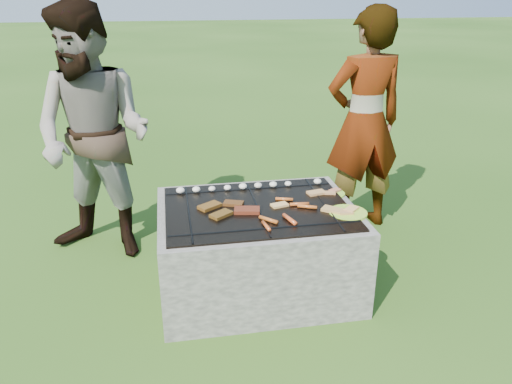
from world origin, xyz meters
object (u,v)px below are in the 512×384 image
(plate_near, at_px, (348,213))
(plate_far, at_px, (332,193))
(fire_pit, at_px, (257,251))
(bystander, at_px, (94,137))
(cook, at_px, (364,122))

(plate_near, bearing_deg, plate_far, 90.07)
(fire_pit, bearing_deg, plate_near, -18.01)
(fire_pit, distance_m, bystander, 1.46)
(fire_pit, xyz_separation_m, plate_far, (0.56, 0.15, 0.33))
(plate_far, bearing_deg, fire_pit, -164.93)
(plate_far, xyz_separation_m, bystander, (-1.64, 0.57, 0.34))
(cook, height_order, bystander, bystander)
(plate_near, bearing_deg, bystander, 151.21)
(fire_pit, relative_size, cook, 0.71)
(plate_far, relative_size, cook, 0.13)
(plate_far, distance_m, cook, 0.91)
(plate_far, xyz_separation_m, plate_near, (0.00, -0.33, 0.00))
(fire_pit, height_order, plate_far, plate_far)
(plate_near, height_order, bystander, bystander)
(plate_far, distance_m, bystander, 1.77)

